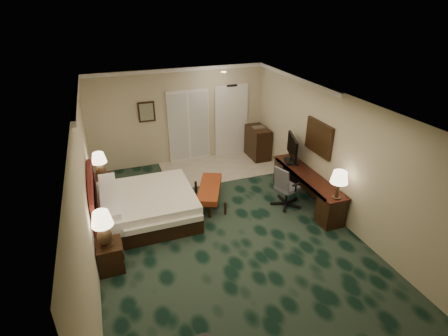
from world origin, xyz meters
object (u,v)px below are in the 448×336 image
object	(u,v)px
nightstand_far	(105,188)
lamp_near	(103,229)
nightstand_near	(111,256)
desk_chair	(288,186)
bed_bench	(210,195)
minibar	(258,143)
desk	(306,188)
tv	(292,150)
bed	(148,206)
lamp_far	(100,166)

from	to	relation	value
nightstand_far	lamp_near	bearing A→B (deg)	-91.43
nightstand_near	desk_chair	bearing A→B (deg)	11.49
lamp_near	bed_bench	bearing A→B (deg)	32.78
minibar	desk	bearing A→B (deg)	-89.71
minibar	tv	bearing A→B (deg)	-90.23
lamp_near	tv	distance (m)	4.76
nightstand_far	minibar	size ratio (longest dim) A/B	0.65
nightstand_near	bed	bearing A→B (deg)	57.13
nightstand_near	tv	bearing A→B (deg)	19.01
bed	tv	distance (m)	3.68
desk	desk_chair	distance (m)	0.53
nightstand_far	nightstand_near	bearing A→B (deg)	-90.66
nightstand_far	tv	bearing A→B (deg)	-12.24
tv	bed_bench	bearing A→B (deg)	-161.02
bed	desk	xyz separation A→B (m)	(3.62, -0.54, 0.04)
desk_chair	nightstand_far	bearing A→B (deg)	138.31
lamp_far	nightstand_near	bearing A→B (deg)	-90.27
lamp_far	tv	world-z (taller)	tv
desk	tv	xyz separation A→B (m)	(-0.02, 0.74, 0.69)
desk	tv	world-z (taller)	tv
nightstand_far	minibar	distance (m)	4.55
bed	nightstand_near	distance (m)	1.59
lamp_far	desk_chair	size ratio (longest dim) A/B	0.62
lamp_near	minibar	size ratio (longest dim) A/B	0.73
bed	nightstand_far	bearing A→B (deg)	125.51
bed	lamp_far	bearing A→B (deg)	127.09
bed	bed_bench	xyz separation A→B (m)	(1.46, 0.16, -0.09)
desk_chair	bed_bench	bearing A→B (deg)	138.99
lamp_near	bed_bench	xyz separation A→B (m)	(2.36, 1.52, -0.65)
nightstand_near	minibar	distance (m)	5.68
lamp_far	minibar	size ratio (longest dim) A/B	0.68
lamp_far	desk_chair	bearing A→B (deg)	-22.54
nightstand_far	bed_bench	xyz separation A→B (m)	(2.30, -1.01, -0.08)
nightstand_far	tv	world-z (taller)	tv
lamp_far	bed	bearing A→B (deg)	-52.91
nightstand_far	bed_bench	bearing A→B (deg)	-23.64
nightstand_far	desk_chair	size ratio (longest dim) A/B	0.60
lamp_far	minibar	distance (m)	4.60
nightstand_far	tv	xyz separation A→B (m)	(4.43, -0.96, 0.74)
nightstand_near	nightstand_far	xyz separation A→B (m)	(0.03, 2.50, 0.04)
nightstand_near	tv	world-z (taller)	tv
nightstand_far	bed_bench	size ratio (longest dim) A/B	0.45
tv	minibar	xyz separation A→B (m)	(0.01, 1.96, -0.57)
minibar	desk_chair	bearing A→B (deg)	-100.34
lamp_near	desk	distance (m)	4.62
nightstand_near	desk	world-z (taller)	desk
lamp_far	tv	xyz separation A→B (m)	(4.45, -0.92, 0.12)
lamp_near	desk_chair	world-z (taller)	lamp_near
nightstand_near	desk	distance (m)	4.55
bed_bench	minibar	world-z (taller)	minibar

